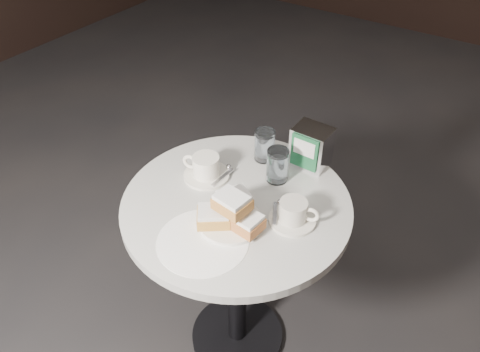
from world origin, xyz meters
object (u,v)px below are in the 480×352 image
beignet_plate (231,213)px  water_glass_left (265,146)px  water_glass_right (277,166)px  cafe_table (237,245)px  napkin_dispenser (311,147)px  coffee_cup_right (293,213)px  coffee_cup_left (206,168)px

beignet_plate → water_glass_left: 0.33m
water_glass_right → cafe_table: bearing=-106.9°
water_glass_right → napkin_dispenser: size_ratio=0.81×
coffee_cup_right → water_glass_right: water_glass_right is taller
cafe_table → beignet_plate: (0.04, -0.09, 0.24)m
cafe_table → napkin_dispenser: bearing=71.3°
cafe_table → coffee_cup_left: bearing=163.3°
beignet_plate → coffee_cup_left: 0.23m
cafe_table → coffee_cup_right: size_ratio=4.47×
water_glass_left → napkin_dispenser: (0.14, 0.06, 0.02)m
cafe_table → napkin_dispenser: napkin_dispenser is taller
beignet_plate → napkin_dispenser: 0.38m
beignet_plate → water_glass_left: bearing=105.0°
coffee_cup_right → water_glass_left: water_glass_left is taller
coffee_cup_right → water_glass_right: 0.19m
coffee_cup_right → water_glass_left: (-0.22, 0.21, 0.02)m
coffee_cup_left → coffee_cup_right: bearing=-16.5°
cafe_table → coffee_cup_left: (-0.15, 0.04, 0.23)m
coffee_cup_right → coffee_cup_left: bearing=162.1°
water_glass_right → napkin_dispenser: 0.14m
beignet_plate → coffee_cup_left: bearing=144.9°
cafe_table → water_glass_right: (0.05, 0.16, 0.25)m
coffee_cup_left → water_glass_right: size_ratio=1.57×
cafe_table → water_glass_left: (-0.04, 0.23, 0.25)m
coffee_cup_right → beignet_plate: bearing=-155.1°
coffee_cup_left → water_glass_left: size_ratio=1.61×
coffee_cup_left → napkin_dispenser: napkin_dispenser is taller
coffee_cup_right → water_glass_right: size_ratio=1.49×
cafe_table → water_glass_right: water_glass_right is taller
beignet_plate → coffee_cup_right: beignet_plate is taller
beignet_plate → coffee_cup_left: (-0.19, 0.13, -0.01)m
coffee_cup_left → water_glass_right: (0.20, 0.11, 0.02)m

